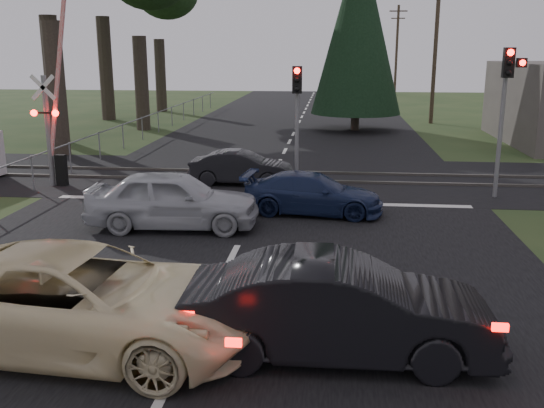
# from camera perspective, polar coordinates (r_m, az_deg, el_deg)

# --- Properties ---
(ground) EXTENTS (120.00, 120.00, 0.00)m
(ground) POSITION_cam_1_polar(r_m,az_deg,el_deg) (11.32, -6.31, -9.94)
(ground) COLOR #273D1B
(ground) RESTS_ON ground
(road) EXTENTS (14.00, 100.00, 0.01)m
(road) POSITION_cam_1_polar(r_m,az_deg,el_deg) (20.73, -0.59, 1.43)
(road) COLOR black
(road) RESTS_ON ground
(rail_corridor) EXTENTS (120.00, 8.00, 0.01)m
(rail_corridor) POSITION_cam_1_polar(r_m,az_deg,el_deg) (22.67, -0.02, 2.55)
(rail_corridor) COLOR black
(rail_corridor) RESTS_ON ground
(stop_line) EXTENTS (13.00, 0.35, 0.00)m
(stop_line) POSITION_cam_1_polar(r_m,az_deg,el_deg) (18.99, -1.19, 0.24)
(stop_line) COLOR silver
(stop_line) RESTS_ON ground
(rail_near) EXTENTS (120.00, 0.12, 0.10)m
(rail_near) POSITION_cam_1_polar(r_m,az_deg,el_deg) (21.88, -0.24, 2.24)
(rail_near) COLOR #59544C
(rail_near) RESTS_ON ground
(rail_far) EXTENTS (120.00, 0.12, 0.10)m
(rail_far) POSITION_cam_1_polar(r_m,az_deg,el_deg) (23.44, 0.18, 3.06)
(rail_far) COLOR #59544C
(rail_far) RESTS_ON ground
(crossing_signal) EXTENTS (1.62, 0.38, 6.96)m
(crossing_signal) POSITION_cam_1_polar(r_m,az_deg,el_deg) (22.18, -19.83, 6.82)
(crossing_signal) COLOR slate
(crossing_signal) RESTS_ON ground
(traffic_signal_right) EXTENTS (0.68, 0.48, 4.70)m
(traffic_signal_right) POSITION_cam_1_polar(r_m,az_deg,el_deg) (20.30, 21.22, 9.65)
(traffic_signal_right) COLOR slate
(traffic_signal_right) RESTS_ON ground
(traffic_signal_center) EXTENTS (0.32, 0.48, 4.10)m
(traffic_signal_center) POSITION_cam_1_polar(r_m,az_deg,el_deg) (20.87, 2.37, 9.29)
(traffic_signal_center) COLOR slate
(traffic_signal_center) RESTS_ON ground
(utility_pole_mid) EXTENTS (1.80, 0.26, 9.00)m
(utility_pole_mid) POSITION_cam_1_polar(r_m,az_deg,el_deg) (40.56, 15.13, 13.99)
(utility_pole_mid) COLOR #4C3D2D
(utility_pole_mid) RESTS_ON ground
(utility_pole_far) EXTENTS (1.80, 0.26, 9.00)m
(utility_pole_far) POSITION_cam_1_polar(r_m,az_deg,el_deg) (65.38, 11.65, 14.14)
(utility_pole_far) COLOR #4C3D2D
(utility_pole_far) RESTS_ON ground
(conifer_tree) EXTENTS (5.20, 5.20, 11.00)m
(conifer_tree) POSITION_cam_1_polar(r_m,az_deg,el_deg) (36.12, 8.11, 16.36)
(conifer_tree) COLOR #473D33
(conifer_tree) RESTS_ON ground
(fence_left) EXTENTS (0.10, 36.00, 1.20)m
(fence_left) POSITION_cam_1_polar(r_m,az_deg,el_deg) (34.41, -11.31, 6.32)
(fence_left) COLOR slate
(fence_left) RESTS_ON ground
(cream_coupe) EXTENTS (5.96, 3.06, 1.61)m
(cream_coupe) POSITION_cam_1_polar(r_m,az_deg,el_deg) (10.14, -17.53, -8.59)
(cream_coupe) COLOR beige
(cream_coupe) RESTS_ON ground
(dark_hatchback) EXTENTS (4.79, 1.74, 1.57)m
(dark_hatchback) POSITION_cam_1_polar(r_m,az_deg,el_deg) (9.46, 6.34, -9.80)
(dark_hatchback) COLOR black
(dark_hatchback) RESTS_ON ground
(silver_car) EXTENTS (4.63, 2.06, 1.55)m
(silver_car) POSITION_cam_1_polar(r_m,az_deg,el_deg) (16.26, -9.28, 0.40)
(silver_car) COLOR #AAACB2
(silver_car) RESTS_ON ground
(blue_sedan) EXTENTS (4.20, 2.05, 1.18)m
(blue_sedan) POSITION_cam_1_polar(r_m,az_deg,el_deg) (17.56, 3.84, 0.97)
(blue_sedan) COLOR #172347
(blue_sedan) RESTS_ON ground
(dark_car_far) EXTENTS (3.62, 1.36, 1.18)m
(dark_car_far) POSITION_cam_1_polar(r_m,az_deg,el_deg) (21.39, -2.91, 3.42)
(dark_car_far) COLOR black
(dark_car_far) RESTS_ON ground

